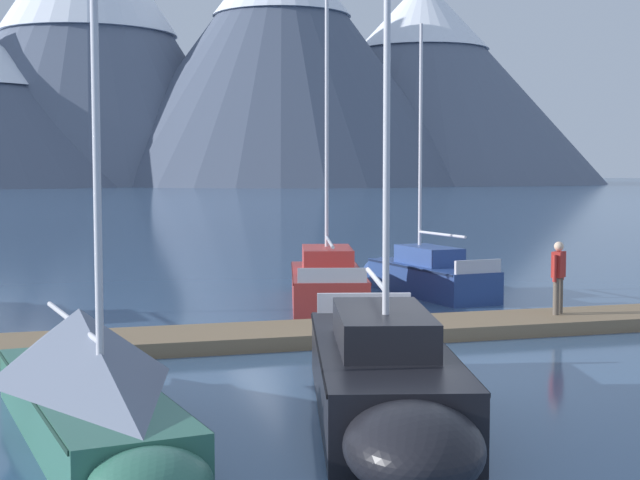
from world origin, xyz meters
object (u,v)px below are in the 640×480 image
at_px(sailboat_far_berth, 422,274).
at_px(person_on_dock, 558,273).
at_px(sailboat_second_berth, 87,379).
at_px(sailboat_mid_dock_port, 386,379).
at_px(sailboat_mid_dock_starboard, 326,280).

relative_size(sailboat_far_berth, person_on_dock, 4.67).
xyz_separation_m(sailboat_second_berth, sailboat_mid_dock_port, (4.18, -0.12, -0.19)).
distance_m(sailboat_second_berth, sailboat_mid_dock_port, 4.18).
distance_m(sailboat_second_berth, sailboat_mid_dock_starboard, 13.75).
bearing_deg(sailboat_far_berth, sailboat_second_berth, -125.16).
xyz_separation_m(sailboat_far_berth, person_on_dock, (1.07, -6.44, 0.68)).
bearing_deg(sailboat_mid_dock_starboard, sailboat_far_berth, 20.38).
height_order(sailboat_mid_dock_port, sailboat_mid_dock_starboard, sailboat_mid_dock_port).
bearing_deg(sailboat_mid_dock_port, person_on_dock, 48.21).
bearing_deg(person_on_dock, sailboat_mid_dock_port, -131.79).
relative_size(sailboat_mid_dock_starboard, sailboat_far_berth, 1.07).
height_order(sailboat_second_berth, sailboat_far_berth, sailboat_second_berth).
height_order(sailboat_mid_dock_starboard, person_on_dock, sailboat_mid_dock_starboard).
distance_m(sailboat_mid_dock_port, sailboat_mid_dock_starboard, 12.53).
bearing_deg(person_on_dock, sailboat_second_berth, -146.44).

